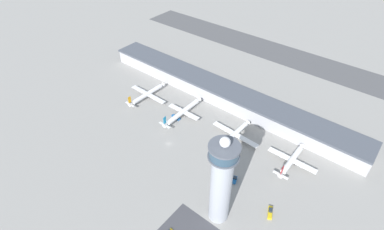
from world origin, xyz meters
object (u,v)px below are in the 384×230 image
airplane_gate_bravo (183,112)px  service_truck_baggage (235,180)px  airplane_gate_charlie (234,134)px  control_tower (221,181)px  airplane_gate_delta (292,160)px  service_truck_catering (270,212)px  service_truck_fuel (176,117)px  airplane_gate_alpha (147,94)px

airplane_gate_bravo → service_truck_baggage: airplane_gate_bravo is taller
airplane_gate_bravo → airplane_gate_charlie: airplane_gate_bravo is taller
control_tower → airplane_gate_delta: 71.22m
service_truck_catering → service_truck_fuel: size_ratio=1.03×
control_tower → airplane_gate_alpha: 132.95m
service_truck_catering → service_truck_fuel: (-101.69, 31.14, -0.03)m
airplane_gate_charlie → airplane_gate_alpha: bearing=-177.0°
airplane_gate_charlie → service_truck_baggage: bearing=-56.7°
control_tower → service_truck_fuel: control_tower is taller
airplane_gate_alpha → airplane_gate_bravo: airplane_gate_bravo is taller
airplane_gate_charlie → airplane_gate_bravo: bearing=-174.7°
airplane_gate_bravo → service_truck_catering: bearing=-20.4°
airplane_gate_alpha → airplane_gate_charlie: airplane_gate_alpha is taller
airplane_gate_charlie → service_truck_baggage: airplane_gate_charlie is taller
airplane_gate_bravo → airplane_gate_charlie: (47.31, 4.36, -0.48)m
service_truck_catering → service_truck_baggage: bearing=166.1°
airplane_gate_delta → service_truck_baggage: 42.90m
airplane_gate_alpha → airplane_gate_bravo: size_ratio=0.92×
airplane_gate_bravo → airplane_gate_charlie: bearing=5.3°
airplane_gate_alpha → service_truck_baggage: 114.83m
airplane_gate_delta → service_truck_baggage: airplane_gate_delta is taller
airplane_gate_delta → service_truck_fuel: (-94.71, -12.56, -3.15)m
control_tower → airplane_gate_delta: (16.42, 63.82, -27.03)m
control_tower → service_truck_fuel: bearing=146.8°
airplane_gate_alpha → airplane_gate_delta: size_ratio=1.17×
airplane_gate_bravo → service_truck_fuel: airplane_gate_bravo is taller
airplane_gate_bravo → service_truck_catering: airplane_gate_bravo is taller
service_truck_catering → service_truck_baggage: service_truck_catering is taller
service_truck_fuel → airplane_gate_charlie: bearing=11.5°
control_tower → airplane_gate_bravo: size_ratio=1.39×
airplane_gate_charlie → service_truck_fuel: 51.02m
airplane_gate_bravo → service_truck_catering: size_ratio=5.18×
airplane_gate_charlie → service_truck_fuel: size_ratio=4.72×
airplane_gate_alpha → service_truck_fuel: 39.29m
service_truck_catering → control_tower: bearing=-139.3°
airplane_gate_bravo → airplane_gate_delta: size_ratio=1.27×
service_truck_catering → service_truck_fuel: service_truck_catering is taller
control_tower → service_truck_baggage: (-6.09, 27.44, -30.19)m
service_truck_baggage → service_truck_catering: bearing=-13.9°
control_tower → airplane_gate_alpha: size_ratio=1.51×
service_truck_baggage → airplane_gate_bravo: bearing=157.0°
airplane_gate_delta → control_tower: bearing=-104.4°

